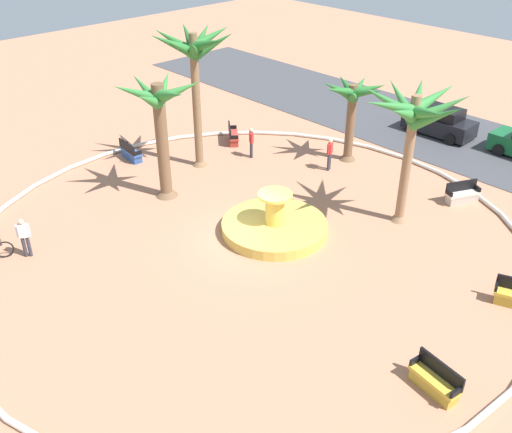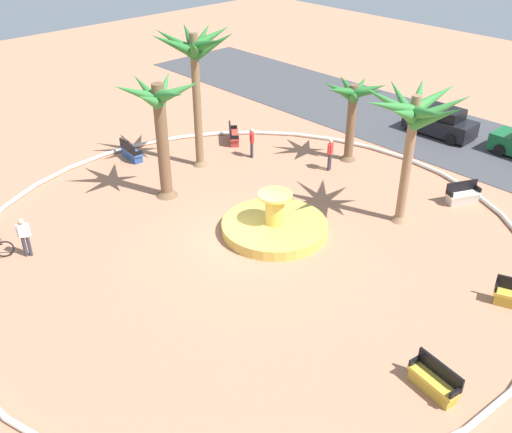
% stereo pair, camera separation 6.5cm
% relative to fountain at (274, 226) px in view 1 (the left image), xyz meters
% --- Properties ---
extents(ground_plane, '(80.00, 80.00, 0.00)m').
position_rel_fountain_xyz_m(ground_plane, '(-0.32, -1.23, -0.28)').
color(ground_plane, tan).
extents(plaza_curb, '(22.90, 22.90, 0.20)m').
position_rel_fountain_xyz_m(plaza_curb, '(-0.32, -1.23, -0.18)').
color(plaza_curb, silver).
rests_on(plaza_curb, ground).
extents(street_asphalt, '(48.00, 8.00, 0.03)m').
position_rel_fountain_xyz_m(street_asphalt, '(-0.32, 14.62, -0.27)').
color(street_asphalt, '#424247').
rests_on(street_asphalt, ground).
extents(fountain, '(4.47, 4.47, 1.83)m').
position_rel_fountain_xyz_m(fountain, '(0.00, 0.00, 0.00)').
color(fountain, gold).
rests_on(fountain, ground).
extents(palm_tree_near_fountain, '(4.35, 4.59, 5.93)m').
position_rel_fountain_xyz_m(palm_tree_near_fountain, '(3.08, 4.65, 4.50)').
color(palm_tree_near_fountain, '#8E6B4C').
rests_on(palm_tree_near_fountain, ground).
extents(palm_tree_by_curb, '(3.25, 3.26, 4.33)m').
position_rel_fountain_xyz_m(palm_tree_by_curb, '(-2.46, 7.93, 2.91)').
color(palm_tree_by_curb, brown).
rests_on(palm_tree_by_curb, ground).
extents(palm_tree_mid_plaza, '(3.84, 3.49, 5.67)m').
position_rel_fountain_xyz_m(palm_tree_mid_plaza, '(-5.77, -1.42, 3.63)').
color(palm_tree_mid_plaza, brown).
rests_on(palm_tree_mid_plaza, ground).
extents(palm_tree_far_side, '(4.19, 4.18, 7.01)m').
position_rel_fountain_xyz_m(palm_tree_far_side, '(-7.29, 1.83, 5.35)').
color(palm_tree_far_side, brown).
rests_on(palm_tree_far_side, ground).
extents(bench_east, '(1.66, 0.76, 1.00)m').
position_rel_fountain_xyz_m(bench_east, '(9.39, -2.82, 0.06)').
color(bench_east, gold).
rests_on(bench_east, ground).
extents(bench_west, '(1.64, 0.64, 1.00)m').
position_rel_fountain_xyz_m(bench_west, '(-10.35, -0.38, 0.06)').
color(bench_west, '#335BA8').
rests_on(bench_west, ground).
extents(bench_north, '(1.57, 1.38, 1.00)m').
position_rel_fountain_xyz_m(bench_north, '(-8.33, 5.04, 0.06)').
color(bench_north, '#B73D33').
rests_on(bench_north, ground).
extents(bench_southeast, '(1.14, 1.66, 1.00)m').
position_rel_fountain_xyz_m(bench_southeast, '(4.11, 8.08, 0.06)').
color(bench_southeast, beige).
rests_on(bench_southeast, ground).
extents(person_cyclist_helmet, '(0.35, 0.46, 1.69)m').
position_rel_fountain_xyz_m(person_cyclist_helmet, '(-5.43, -8.35, 0.66)').
color(person_cyclist_helmet, '#33333D').
rests_on(person_cyclist_helmet, ground).
extents(person_cyclist_photo, '(0.45, 0.36, 1.65)m').
position_rel_fountain_xyz_m(person_cyclist_photo, '(-6.18, 4.44, 0.64)').
color(person_cyclist_photo, '#33333D').
rests_on(person_cyclist_photo, ground).
extents(person_pedestrian_stroll, '(0.31, 0.50, 1.70)m').
position_rel_fountain_xyz_m(person_pedestrian_stroll, '(-2.32, 6.25, 0.67)').
color(person_pedestrian_stroll, '#33333D').
rests_on(person_pedestrian_stroll, ground).
extents(parked_car_leftmost, '(4.04, 1.99, 1.67)m').
position_rel_fountain_xyz_m(parked_car_leftmost, '(-0.96, 14.40, 0.50)').
color(parked_car_leftmost, black).
rests_on(parked_car_leftmost, ground).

